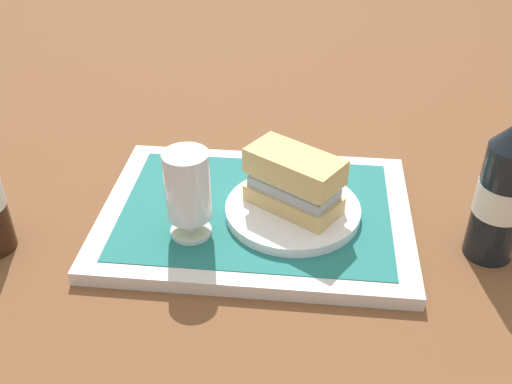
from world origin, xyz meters
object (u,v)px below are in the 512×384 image
beer_glass (188,191)px  sandwich (292,180)px  plate (293,210)px  second_bottle (504,189)px

beer_glass → sandwich: bearing=-156.2°
plate → sandwich: sandwich is taller
sandwich → plate: bearing=180.0°
sandwich → second_bottle: bearing=-154.5°
second_bottle → beer_glass: bearing=3.6°
beer_glass → second_bottle: size_ratio=0.47×
plate → second_bottle: size_ratio=0.71×
beer_glass → second_bottle: 0.40m
sandwich → beer_glass: bearing=56.2°
plate → second_bottle: second_bottle is taller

